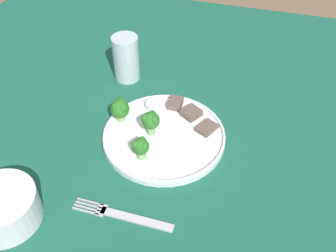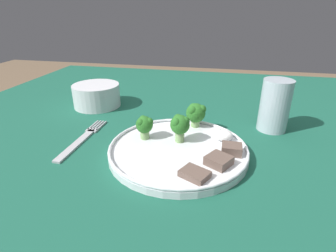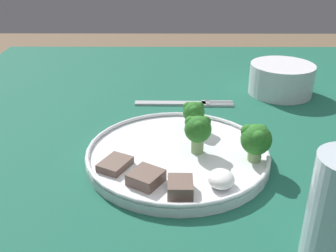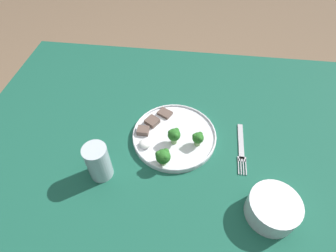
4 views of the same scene
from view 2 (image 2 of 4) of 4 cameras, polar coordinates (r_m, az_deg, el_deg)
table at (r=0.62m, az=4.52°, el=-7.88°), size 1.24×1.13×0.72m
dinner_plate at (r=0.48m, az=2.19°, el=-5.16°), size 0.25×0.25×0.02m
fork at (r=0.56m, az=-18.17°, el=-2.71°), size 0.02×0.18×0.00m
cream_bowl at (r=0.73m, az=-15.24°, el=6.34°), size 0.12×0.12×0.06m
drinking_glass at (r=0.60m, az=22.14°, el=3.60°), size 0.06×0.06×0.11m
broccoli_floret_near_rim_left at (r=0.48m, az=2.63°, el=0.24°), size 0.04×0.04×0.05m
broccoli_floret_center_left at (r=0.55m, az=6.06°, el=2.91°), size 0.04×0.04×0.05m
broccoli_floret_back_left at (r=0.50m, az=-5.15°, el=0.22°), size 0.03×0.03×0.05m
meat_slice_front_slice at (r=0.43m, az=10.98°, el=-7.39°), size 0.05×0.05×0.01m
meat_slice_middle_slice at (r=0.47m, az=13.70°, el=-4.91°), size 0.03×0.03×0.02m
meat_slice_rear_slice at (r=0.40m, az=5.83°, el=-10.33°), size 0.05×0.05×0.01m
sauce_dollop at (r=0.51m, az=12.02°, el=-1.98°), size 0.04×0.03×0.02m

